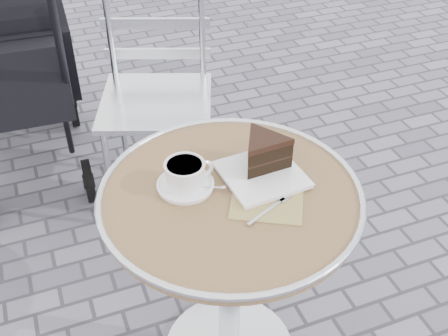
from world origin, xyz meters
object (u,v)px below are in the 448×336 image
object	(u,v)px
cappuccino_set	(186,177)
cake_plate_set	(264,158)
bistro_chair	(156,68)
cafe_table	(230,237)
baby_stroller	(11,66)

from	to	relation	value
cappuccino_set	cake_plate_set	size ratio (longest dim) A/B	0.48
cake_plate_set	bistro_chair	xyz separation A→B (m)	(-0.06, 0.92, -0.17)
cappuccino_set	cake_plate_set	xyz separation A→B (m)	(0.22, -0.02, 0.02)
cake_plate_set	bistro_chair	distance (m)	0.94
cafe_table	cake_plate_set	world-z (taller)	cake_plate_set
baby_stroller	cappuccino_set	bearing A→B (deg)	-70.27
cappuccino_set	bistro_chair	distance (m)	0.93
bistro_chair	baby_stroller	size ratio (longest dim) A/B	0.87
cafe_table	baby_stroller	xyz separation A→B (m)	(-0.50, 1.40, -0.05)
bistro_chair	baby_stroller	bearing A→B (deg)	163.03
baby_stroller	bistro_chair	bearing A→B (deg)	-34.52
cake_plate_set	baby_stroller	distance (m)	1.51
cappuccino_set	bistro_chair	size ratio (longest dim) A/B	0.17
bistro_chair	baby_stroller	distance (m)	0.71
baby_stroller	cafe_table	bearing A→B (deg)	-67.26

